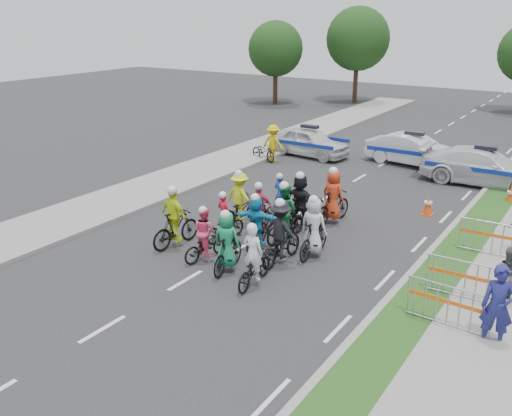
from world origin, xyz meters
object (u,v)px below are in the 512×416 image
Objects in this scene: rider_6 at (225,224)px; marshal_hiviz at (273,143)px; barrier_0 at (448,308)px; barrier_2 at (493,240)px; rider_2 at (205,239)px; rider_11 at (300,205)px; rider_13 at (333,201)px; rider_9 at (260,213)px; police_car_2 at (484,167)px; rider_1 at (227,247)px; rider_12 at (280,202)px; rider_8 at (285,218)px; spectator_0 at (498,307)px; rider_5 at (256,225)px; rider_10 at (240,203)px; tree_0 at (276,49)px; tree_3 at (358,39)px; rider_3 at (175,223)px; parked_bike at (264,151)px; barrier_1 at (465,282)px; rider_0 at (254,264)px; police_car_0 at (309,142)px; cone_0 at (428,205)px; rider_4 at (281,238)px; cone_1 at (511,195)px; rider_7 at (314,233)px; spectator_1 at (510,277)px.

marshal_hiviz reaches higher than rider_6.
barrier_0 is 4.84m from barrier_2.
rider_11 is at bearing -95.30° from rider_2.
rider_13 is at bearing -113.99° from rider_6.
police_car_2 is at bearing -126.48° from rider_9.
rider_1 is 1.09× the size of rider_12.
barrier_2 is (6.09, 5.01, -0.16)m from rider_1.
rider_8 is 7.49m from spectator_0.
rider_9 is (-0.62, 1.16, -0.08)m from rider_5.
rider_13 is at bearing 136.79° from barrier_0.
rider_10 is 26.99m from tree_0.
tree_3 is (-10.40, 25.70, 4.11)m from rider_13.
rider_13 is (3.20, 4.57, 0.01)m from rider_3.
barrier_1 is at bearing -108.19° from parked_bike.
barrier_1 is (4.99, 2.08, -0.04)m from rider_0.
marshal_hiviz reaches higher than police_car_0.
police_car_0 is 16.78m from barrier_0.
rider_3 is at bearing 46.76° from rider_8.
tree_0 reaches higher than cone_0.
rider_2 is 2.23m from rider_4.
rider_10 is (-1.64, 1.53, -0.02)m from rider_5.
rider_4 is at bearing -141.71° from rider_2.
police_car_2 is (5.12, 8.20, 0.20)m from rider_12.
rider_9 is 2.72m from rider_13.
rider_5 is 10.65m from cone_1.
barrier_0 is at bearing -90.00° from barrier_1.
rider_9 is 0.88× the size of rider_11.
rider_4 is 5.24m from barrier_0.
rider_13 reaches higher than rider_12.
rider_10 is at bearing -70.35° from rider_1.
marshal_hiviz is at bearing -59.66° from parked_bike.
tree_3 reaches higher than cone_1.
spectator_0 is at bearing -170.17° from rider_2.
cone_0 is 0.41× the size of parked_bike.
rider_2 is 0.87× the size of barrier_2.
rider_0 is 1.01× the size of marshal_hiviz.
barrier_2 is at bearing -163.58° from rider_11.
rider_10 is 0.31× the size of tree_0.
rider_7 reaches higher than cone_1.
cone_0 is at bearing 105.75° from spectator_1.
rider_2 is 13.55m from police_car_2.
police_car_0 is (-2.00, 12.68, -0.05)m from rider_3.
rider_1 is at bearing 53.55° from rider_7.
rider_6 is 8.15m from barrier_2.
rider_5 is at bearing -21.10° from rider_4.
rider_6 is 30.45m from tree_3.
rider_2 is at bearing -146.36° from barrier_2.
barrier_0 is 1.00× the size of barrier_2.
rider_4 is 0.27× the size of tree_3.
police_car_2 is (4.31, 11.04, -0.01)m from rider_5.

